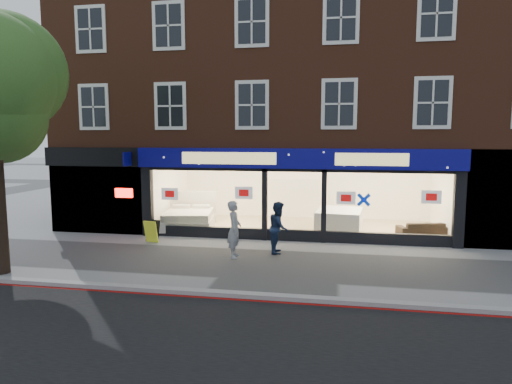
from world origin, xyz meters
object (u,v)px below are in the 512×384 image
(sofa, at_px, (423,229))
(a_board, at_px, (152,231))
(pedestrian_grey, at_px, (234,229))
(pedestrian_blue, at_px, (279,227))
(mattress_stack, at_px, (339,220))
(display_bed, at_px, (189,218))

(sofa, relative_size, a_board, 2.29)
(pedestrian_grey, distance_m, pedestrian_blue, 1.49)
(mattress_stack, height_order, a_board, mattress_stack)
(mattress_stack, height_order, sofa, mattress_stack)
(display_bed, height_order, a_board, display_bed)
(display_bed, bearing_deg, pedestrian_grey, -64.07)
(a_board, bearing_deg, sofa, 25.55)
(pedestrian_grey, xyz_separation_m, pedestrian_blue, (1.28, 0.76, -0.05))
(mattress_stack, distance_m, pedestrian_grey, 5.22)
(mattress_stack, bearing_deg, sofa, -8.02)
(a_board, distance_m, pedestrian_blue, 4.66)
(mattress_stack, distance_m, a_board, 7.04)
(display_bed, xyz_separation_m, pedestrian_grey, (2.73, -3.79, 0.41))
(sofa, xyz_separation_m, pedestrian_blue, (-4.91, -2.94, 0.46))
(mattress_stack, height_order, pedestrian_grey, pedestrian_grey)
(display_bed, bearing_deg, a_board, -113.52)
(display_bed, height_order, pedestrian_grey, pedestrian_grey)
(sofa, xyz_separation_m, a_board, (-9.50, -2.27, 0.03))
(pedestrian_grey, relative_size, pedestrian_blue, 1.06)
(mattress_stack, relative_size, pedestrian_blue, 1.35)
(pedestrian_grey, height_order, pedestrian_blue, pedestrian_grey)
(display_bed, distance_m, sofa, 8.92)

